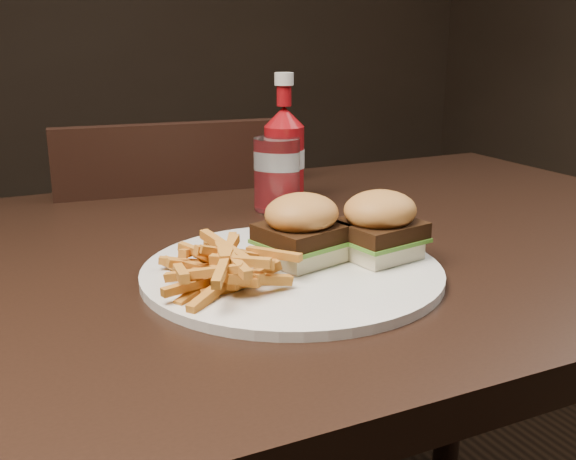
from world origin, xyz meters
name	(u,v)px	position (x,y,z in m)	size (l,w,h in m)	color
dining_table	(315,250)	(0.00, 0.00, 0.73)	(1.20, 0.80, 0.04)	black
chair_far	(168,325)	(-0.07, 0.50, 0.43)	(0.40, 0.40, 0.04)	black
plate	(292,272)	(-0.09, -0.12, 0.76)	(0.33, 0.33, 0.01)	white
sandwich_half_a	(301,252)	(-0.08, -0.11, 0.77)	(0.08, 0.07, 0.02)	beige
sandwich_half_b	(379,248)	(0.01, -0.13, 0.77)	(0.08, 0.07, 0.02)	beige
fries_pile	(224,261)	(-0.18, -0.13, 0.78)	(0.12, 0.12, 0.05)	#B77F1C
ketchup_bottle	(284,166)	(0.03, 0.17, 0.81)	(0.06, 0.06, 0.12)	maroon
tumbler	(277,174)	(0.01, 0.14, 0.81)	(0.07, 0.07, 0.11)	white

